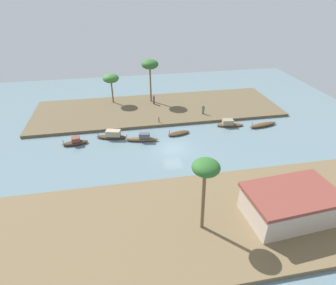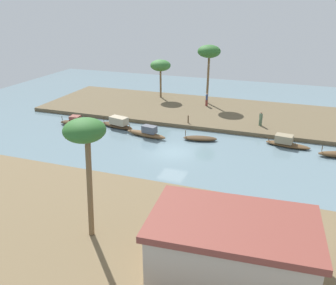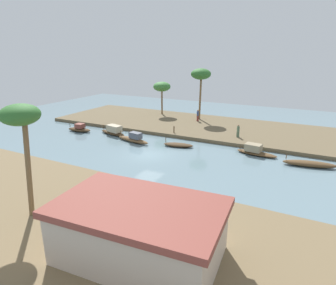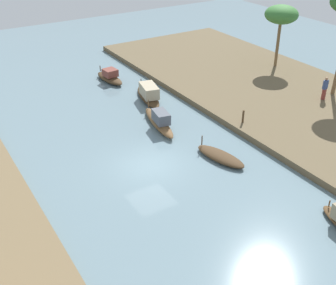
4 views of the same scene
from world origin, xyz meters
name	(u,v)px [view 3 (image 3 of 4)]	position (x,y,z in m)	size (l,w,h in m)	color
river_water	(149,155)	(0.00, 0.00, 0.00)	(70.49, 70.49, 0.00)	slate
riverbank_left	(196,125)	(0.00, -13.64, 0.22)	(43.21, 13.57, 0.44)	brown
riverbank_right	(46,212)	(0.00, 13.64, 0.22)	(43.21, 13.57, 0.44)	brown
sampan_foreground	(134,139)	(3.93, -2.99, 0.46)	(4.92, 1.76, 1.29)	brown
sampan_with_tall_canopy	(255,151)	(-10.18, -5.21, 0.43)	(4.43, 1.75, 1.15)	brown
sampan_downstream_large	(80,129)	(13.39, -3.72, 0.40)	(3.64, 1.49, 1.13)	#47331E
sampan_open_hull	(309,164)	(-15.53, -4.17, 0.27)	(5.01, 2.01, 1.04)	brown
sampan_upstream_small	(113,131)	(8.22, -4.59, 0.52)	(4.58, 2.14, 1.32)	#47331E
sampan_midstream	(178,145)	(-1.67, -3.92, 0.22)	(3.65, 1.87, 1.03)	#47331E
person_on_near_bank	(238,132)	(-7.15, -9.57, 1.13)	(0.48, 0.48, 1.59)	#4C664C
person_by_mooring	(198,116)	(0.53, -15.41, 1.27)	(0.37, 0.47, 1.76)	brown
mooring_post	(174,129)	(0.77, -7.70, 0.89)	(0.14, 0.14, 0.90)	#4C3823
palm_tree_left_near	(201,75)	(0.84, -17.02, 7.23)	(3.03, 3.03, 7.76)	brown
palm_tree_left_far	(162,87)	(7.90, -17.62, 4.98)	(2.88, 2.88, 5.39)	brown
palm_tree_right_tall	(21,119)	(0.20, 14.30, 6.75)	(2.36, 2.36, 7.26)	brown
riverside_building	(139,230)	(-8.26, 14.69, 1.97)	(8.83, 5.79, 3.02)	#C6B29E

